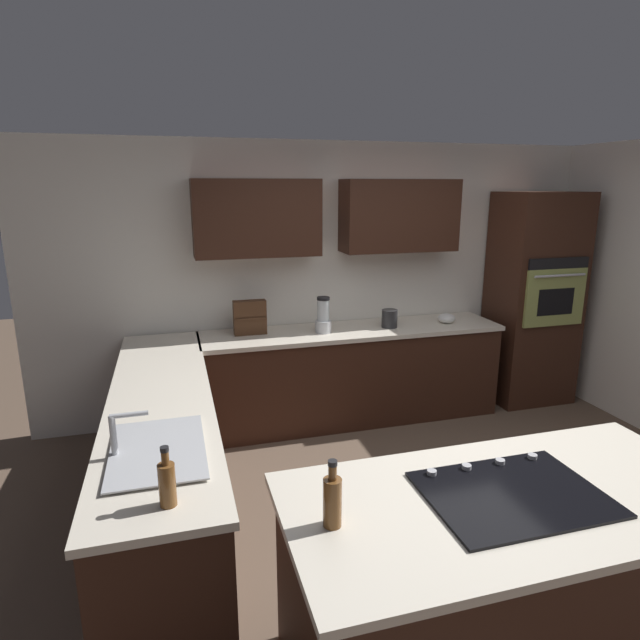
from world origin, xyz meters
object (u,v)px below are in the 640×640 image
object	(u,v)px
mixing_bowl	(447,318)
dish_soap_bottle	(167,483)
blender	(323,317)
sink_unit	(156,449)
kettle	(390,319)
wall_oven	(533,299)
spice_rack	(250,317)
cooktop	(512,493)
oil_bottle	(332,500)

from	to	relation	value
mixing_bowl	dish_soap_bottle	world-z (taller)	dish_soap_bottle
mixing_bowl	blender	bearing A→B (deg)	0.00
sink_unit	kettle	xyz separation A→B (m)	(-2.08, -1.92, 0.07)
wall_oven	kettle	size ratio (longest dim) A/B	12.72
spice_rack	blender	bearing A→B (deg)	169.76
cooktop	blender	bearing A→B (deg)	-88.66
blender	kettle	world-z (taller)	blender
mixing_bowl	spice_rack	distance (m)	1.91
blender	kettle	xyz separation A→B (m)	(-0.65, -0.00, -0.06)
blender	spice_rack	xyz separation A→B (m)	(0.65, -0.12, 0.01)
wall_oven	dish_soap_bottle	distance (m)	4.37
wall_oven	spice_rack	distance (m)	2.90
wall_oven	blender	size ratio (longest dim) A/B	6.53
cooktop	kettle	distance (m)	2.79
kettle	blender	bearing A→B (deg)	0.00
wall_oven	oil_bottle	distance (m)	4.07
sink_unit	dish_soap_bottle	distance (m)	0.49
sink_unit	spice_rack	bearing A→B (deg)	-110.87
blender	oil_bottle	world-z (taller)	blender
sink_unit	mixing_bowl	size ratio (longest dim) A/B	4.17
oil_bottle	wall_oven	bearing A→B (deg)	-137.44
dish_soap_bottle	oil_bottle	size ratio (longest dim) A/B	0.95
blender	spice_rack	bearing A→B (deg)	-10.24
blender	mixing_bowl	distance (m)	1.25
mixing_bowl	wall_oven	bearing A→B (deg)	-178.08
cooktop	blender	size ratio (longest dim) A/B	2.32
wall_oven	dish_soap_bottle	bearing A→B (deg)	33.96
wall_oven	oil_bottle	bearing A→B (deg)	42.56
wall_oven	mixing_bowl	distance (m)	1.01
blender	cooktop	bearing A→B (deg)	91.34
kettle	oil_bottle	world-z (taller)	oil_bottle
wall_oven	cooktop	bearing A→B (deg)	51.66
cooktop	blender	xyz separation A→B (m)	(0.06, -2.73, 0.13)
sink_unit	cooktop	world-z (taller)	sink_unit
kettle	dish_soap_bottle	distance (m)	3.14
cooktop	mixing_bowl	world-z (taller)	mixing_bowl
kettle	sink_unit	bearing A→B (deg)	42.80
cooktop	kettle	xyz separation A→B (m)	(-0.59, -2.73, 0.08)
cooktop	spice_rack	distance (m)	2.94
oil_bottle	mixing_bowl	bearing A→B (deg)	-126.31
dish_soap_bottle	oil_bottle	bearing A→B (deg)	152.98
mixing_bowl	dish_soap_bottle	xyz separation A→B (m)	(2.62, 2.40, 0.06)
spice_rack	dish_soap_bottle	world-z (taller)	spice_rack
sink_unit	spice_rack	world-z (taller)	spice_rack
mixing_bowl	spice_rack	xyz separation A→B (m)	(1.90, -0.12, 0.11)
blender	dish_soap_bottle	distance (m)	2.77
mixing_bowl	sink_unit	bearing A→B (deg)	35.70
mixing_bowl	dish_soap_bottle	distance (m)	3.56
blender	mixing_bowl	world-z (taller)	blender
cooktop	sink_unit	bearing A→B (deg)	-28.38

